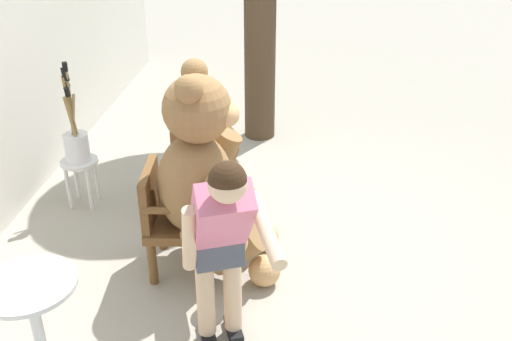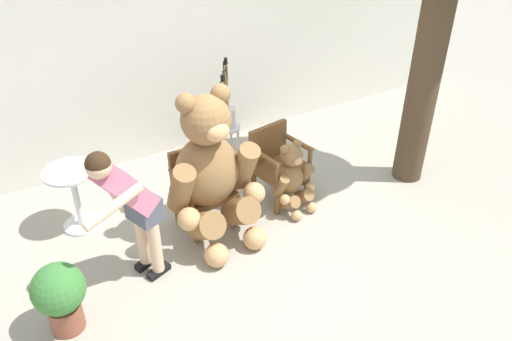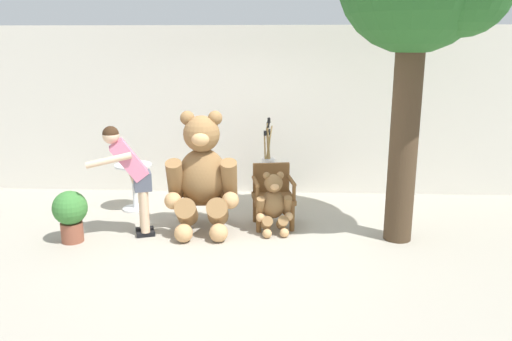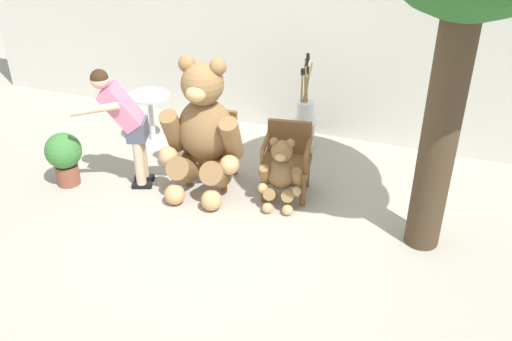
% 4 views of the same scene
% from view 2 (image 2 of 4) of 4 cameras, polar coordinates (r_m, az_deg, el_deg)
% --- Properties ---
extents(ground_plane, '(60.00, 60.00, 0.00)m').
position_cam_2_polar(ground_plane, '(5.29, 2.05, -8.11)').
color(ground_plane, '#A8A091').
extents(back_wall, '(10.00, 0.16, 2.80)m').
position_cam_2_polar(back_wall, '(6.50, -9.29, 13.83)').
color(back_wall, silver).
rests_on(back_wall, ground).
extents(wooden_chair_left, '(0.60, 0.56, 0.86)m').
position_cam_2_polar(wooden_chair_left, '(5.33, -6.31, -1.75)').
color(wooden_chair_left, brown).
rests_on(wooden_chair_left, ground).
extents(wooden_chair_right, '(0.64, 0.60, 0.86)m').
position_cam_2_polar(wooden_chair_right, '(5.70, 2.43, 0.98)').
color(wooden_chair_right, brown).
rests_on(wooden_chair_right, ground).
extents(teddy_bear_large, '(0.99, 0.96, 1.64)m').
position_cam_2_polar(teddy_bear_large, '(4.94, -5.12, 0.03)').
color(teddy_bear_large, olive).
rests_on(teddy_bear_large, ground).
extents(teddy_bear_small, '(0.51, 0.51, 0.84)m').
position_cam_2_polar(teddy_bear_small, '(5.54, 4.15, -0.79)').
color(teddy_bear_small, olive).
rests_on(teddy_bear_small, ground).
extents(person_visitor, '(0.76, 0.66, 1.49)m').
position_cam_2_polar(person_visitor, '(4.46, -14.27, -3.50)').
color(person_visitor, black).
rests_on(person_visitor, ground).
extents(white_stool, '(0.34, 0.34, 0.46)m').
position_cam_2_polar(white_stool, '(6.52, -3.26, 4.24)').
color(white_stool, white).
rests_on(white_stool, ground).
extents(brush_bucket, '(0.22, 0.22, 0.92)m').
position_cam_2_polar(brush_bucket, '(6.38, -3.36, 6.70)').
color(brush_bucket, white).
rests_on(brush_bucket, white_stool).
extents(round_side_table, '(0.56, 0.56, 0.72)m').
position_cam_2_polar(round_side_table, '(5.56, -19.99, -2.32)').
color(round_side_table, silver).
rests_on(round_side_table, ground).
extents(potted_plant, '(0.44, 0.44, 0.68)m').
position_cam_2_polar(potted_plant, '(4.51, -21.51, -13.03)').
color(potted_plant, brown).
rests_on(potted_plant, ground).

